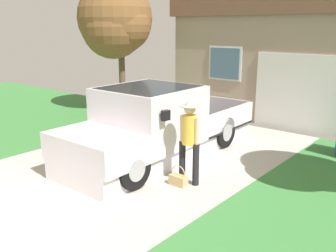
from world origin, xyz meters
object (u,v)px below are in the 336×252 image
handbag (178,179)px  front_yard_tree (116,22)px  pickup_truck (152,127)px  person_with_hat (189,134)px  house_with_garage (325,48)px

handbag → front_yard_tree: (-5.97, 3.98, 3.06)m
pickup_truck → handbag: size_ratio=13.00×
person_with_hat → pickup_truck: bearing=-24.6°
pickup_truck → person_with_hat: pickup_truck is taller
person_with_hat → front_yard_tree: front_yard_tree is taller
handbag → pickup_truck: bearing=149.6°
handbag → house_with_garage: house_with_garage is taller
pickup_truck → handbag: bearing=148.9°
handbag → house_with_garage: size_ratio=0.05×
house_with_garage → front_yard_tree: size_ratio=1.90×
person_with_hat → handbag: size_ratio=4.02×
pickup_truck → house_with_garage: bearing=-100.1°
handbag → front_yard_tree: front_yard_tree is taller
pickup_truck → front_yard_tree: (-4.52, 3.14, 2.42)m
front_yard_tree → person_with_hat: bearing=-31.8°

